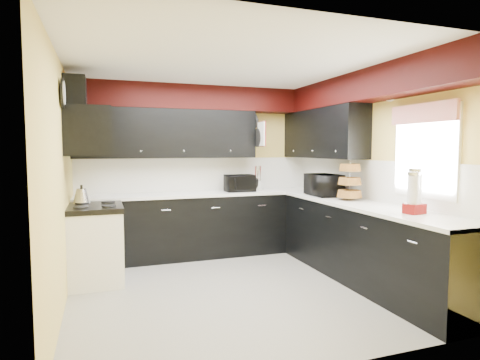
{
  "coord_description": "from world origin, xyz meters",
  "views": [
    {
      "loc": [
        -1.42,
        -4.22,
        1.59
      ],
      "look_at": [
        0.35,
        0.87,
        1.16
      ],
      "focal_mm": 30.0,
      "sensor_mm": 36.0,
      "label": 1
    }
  ],
  "objects_px": {
    "knife_block": "(254,185)",
    "microwave": "(324,185)",
    "utensil_crock": "(258,186)",
    "kettle": "(82,196)",
    "toaster_oven": "(240,183)"
  },
  "relations": [
    {
      "from": "knife_block",
      "to": "microwave",
      "type": "bearing_deg",
      "value": -51.98
    },
    {
      "from": "utensil_crock",
      "to": "kettle",
      "type": "height_order",
      "value": "kettle"
    },
    {
      "from": "toaster_oven",
      "to": "microwave",
      "type": "xyz_separation_m",
      "value": [
        0.91,
        -0.9,
        0.02
      ]
    },
    {
      "from": "toaster_oven",
      "to": "knife_block",
      "type": "xyz_separation_m",
      "value": [
        0.23,
        -0.0,
        -0.03
      ]
    },
    {
      "from": "utensil_crock",
      "to": "knife_block",
      "type": "height_order",
      "value": "knife_block"
    },
    {
      "from": "microwave",
      "to": "utensil_crock",
      "type": "bearing_deg",
      "value": 35.76
    },
    {
      "from": "toaster_oven",
      "to": "microwave",
      "type": "relative_size",
      "value": 0.81
    },
    {
      "from": "kettle",
      "to": "utensil_crock",
      "type": "bearing_deg",
      "value": 11.05
    },
    {
      "from": "kettle",
      "to": "knife_block",
      "type": "bearing_deg",
      "value": 11.17
    },
    {
      "from": "microwave",
      "to": "utensil_crock",
      "type": "height_order",
      "value": "microwave"
    },
    {
      "from": "microwave",
      "to": "knife_block",
      "type": "distance_m",
      "value": 1.13
    },
    {
      "from": "toaster_oven",
      "to": "knife_block",
      "type": "bearing_deg",
      "value": 2.6
    },
    {
      "from": "toaster_oven",
      "to": "utensil_crock",
      "type": "height_order",
      "value": "toaster_oven"
    },
    {
      "from": "toaster_oven",
      "to": "utensil_crock",
      "type": "bearing_deg",
      "value": 4.16
    },
    {
      "from": "utensil_crock",
      "to": "microwave",
      "type": "bearing_deg",
      "value": -55.95
    }
  ]
}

